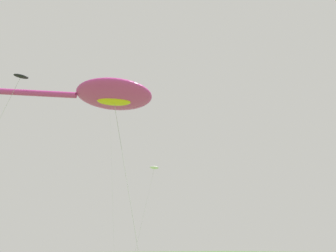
# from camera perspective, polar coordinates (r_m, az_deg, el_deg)

# --- Properties ---
(big_show_kite) EXTENTS (9.94, 6.69, 11.78)m
(big_show_kite) POSITION_cam_1_polar(r_m,az_deg,el_deg) (17.48, -12.68, 6.83)
(big_show_kite) COLOR #CC3899
(big_show_kite) RESTS_ON ground
(small_kite_box_yellow) EXTENTS (2.95, 0.86, 10.17)m
(small_kite_box_yellow) POSITION_cam_1_polar(r_m,az_deg,el_deg) (28.37, -3.16, -9.60)
(small_kite_box_yellow) COLOR white
(small_kite_box_yellow) RESTS_ON ground
(small_kite_stunt_black) EXTENTS (2.27, 2.93, 20.26)m
(small_kite_stunt_black) POSITION_cam_1_polar(r_m,az_deg,el_deg) (35.41, -13.09, 4.80)
(small_kite_stunt_black) COLOR red
(small_kite_stunt_black) RESTS_ON ground
(small_kite_tiny_distant) EXTENTS (2.02, 1.96, 12.03)m
(small_kite_tiny_distant) POSITION_cam_1_polar(r_m,az_deg,el_deg) (18.92, -30.68, 9.24)
(small_kite_tiny_distant) COLOR black
(small_kite_tiny_distant) RESTS_ON ground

